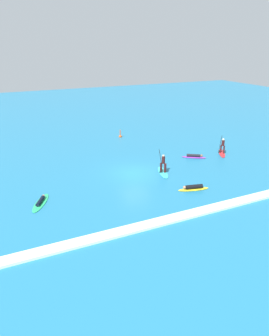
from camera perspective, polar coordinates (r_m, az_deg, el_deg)
name	(u,v)px	position (r m, az deg, el deg)	size (l,w,h in m)	color
ground_plane	(134,173)	(29.23, 0.00, -0.91)	(120.00, 120.00, 0.00)	#1E6B93
surfer_on_purple_board	(194,156)	(33.71, 10.72, 2.07)	(2.40, 1.86, 0.39)	purple
surfer_on_green_board	(41,202)	(24.84, -16.58, -5.87)	(2.08, 3.04, 0.36)	#23B266
surfer_on_yellow_board	(193,188)	(26.34, 10.59, -3.53)	(2.67, 1.20, 0.44)	yellow
surfer_on_red_board	(222,150)	(35.56, 15.55, 3.16)	(2.11, 2.71, 2.01)	red
surfer_on_teal_board	(163,168)	(29.25, 5.16, -0.08)	(1.59, 3.00, 2.37)	#33C6CC
marker_buoy	(120,136)	(40.58, -2.59, 5.79)	(0.38, 0.38, 1.05)	#E55119
wave_crest	(187,215)	(22.47, 9.52, -8.34)	(25.22, 0.90, 0.18)	white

